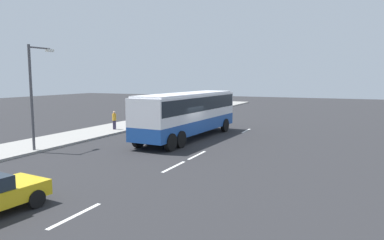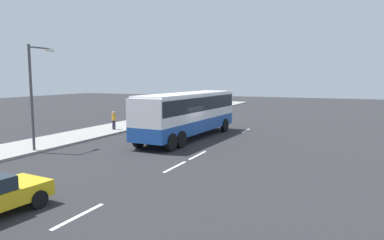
% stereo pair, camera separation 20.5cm
% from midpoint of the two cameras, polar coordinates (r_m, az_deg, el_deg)
% --- Properties ---
extents(ground_plane, '(120.00, 120.00, 0.00)m').
position_cam_midpoint_polar(ground_plane, '(24.79, -0.50, -3.56)').
color(ground_plane, '#28282B').
extents(sidewalk_curb, '(80.00, 4.00, 0.15)m').
position_cam_midpoint_polar(sidewalk_curb, '(29.36, -15.79, -2.04)').
color(sidewalk_curb, gray).
rests_on(sidewalk_curb, ground_plane).
extents(lane_centreline, '(27.82, 0.16, 0.01)m').
position_cam_midpoint_polar(lane_centreline, '(17.55, -3.47, -7.95)').
color(lane_centreline, white).
rests_on(lane_centreline, ground_plane).
extents(coach_bus, '(11.71, 3.22, 3.36)m').
position_cam_midpoint_polar(coach_bus, '(25.99, -0.35, 1.58)').
color(coach_bus, '#1E4C9E').
rests_on(coach_bus, ground_plane).
extents(pedestrian_near_curb, '(0.32, 0.32, 1.54)m').
position_cam_midpoint_polar(pedestrian_near_curb, '(30.28, -12.26, 0.15)').
color(pedestrian_near_curb, '#38334C').
rests_on(pedestrian_near_curb, sidewalk_curb).
extents(street_lamp, '(1.90, 0.24, 6.27)m').
position_cam_midpoint_polar(street_lamp, '(23.11, -23.94, 4.60)').
color(street_lamp, '#47474C').
rests_on(street_lamp, sidewalk_curb).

